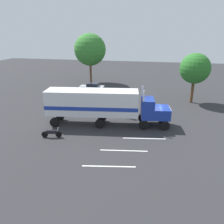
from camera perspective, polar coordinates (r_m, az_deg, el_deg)
The scene contains 10 objects.
ground_plane at distance 26.48m, azimuth 9.65°, elevation -3.48°, with size 120.00×120.00×0.00m, color #2D2D30.
lane_stripe_near at distance 23.31m, azimuth 8.25°, elevation -6.74°, with size 4.40×0.16×0.01m, color silver.
lane_stripe_mid at distance 20.91m, azimuth 3.06°, elevation -9.86°, with size 4.40×0.16×0.01m, color silver.
lane_stripe_far at distance 18.70m, azimuth -0.85°, elevation -13.78°, with size 4.40×0.16×0.01m, color silver.
semi_truck at distance 25.61m, azimuth -2.64°, elevation 2.02°, with size 14.37×4.64×4.50m.
person_bystander at distance 28.08m, azimuth 4.28°, elevation 0.10°, with size 0.34×0.46×1.63m.
parked_car at distance 41.18m, azimuth -5.12°, elevation 6.37°, with size 4.49×2.02×1.57m.
motorcycle at distance 23.96m, azimuth -15.21°, elevation -5.24°, with size 2.08×0.58×1.12m.
tree_left at distance 35.68m, azimuth 20.53°, elevation 10.38°, with size 4.48×4.48×7.51m.
tree_center at distance 47.87m, azimuth -5.67°, elevation 15.63°, with size 6.54×6.54×10.19m.
Camera 1 is at (0.74, -24.36, 10.37)m, focal length 35.63 mm.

